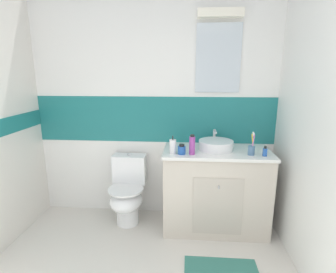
# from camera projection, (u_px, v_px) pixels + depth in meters

# --- Properties ---
(wall_back_tiled) EXTENTS (3.20, 0.20, 2.50)m
(wall_back_tiled) POSITION_uv_depth(u_px,v_px,m) (155.00, 105.00, 2.87)
(wall_back_tiled) COLOR white
(wall_back_tiled) RESTS_ON ground_plane
(vanity_cabinet) EXTENTS (1.06, 0.56, 0.85)m
(vanity_cabinet) POSITION_uv_depth(u_px,v_px,m) (215.00, 189.00, 2.71)
(vanity_cabinet) COLOR beige
(vanity_cabinet) RESTS_ON ground_plane
(sink_basin) EXTENTS (0.34, 0.38, 0.17)m
(sink_basin) POSITION_uv_depth(u_px,v_px,m) (216.00, 145.00, 2.60)
(sink_basin) COLOR white
(sink_basin) RESTS_ON vanity_cabinet
(toilet) EXTENTS (0.37, 0.50, 0.74)m
(toilet) POSITION_uv_depth(u_px,v_px,m) (128.00, 192.00, 2.81)
(toilet) COLOR white
(toilet) RESTS_ON ground_plane
(toothbrush_cup) EXTENTS (0.06, 0.06, 0.22)m
(toothbrush_cup) POSITION_uv_depth(u_px,v_px,m) (251.00, 149.00, 2.43)
(toothbrush_cup) COLOR #4C7299
(toothbrush_cup) RESTS_ON vanity_cabinet
(soap_dispenser) EXTENTS (0.06, 0.06, 0.18)m
(soap_dispenser) POSITION_uv_depth(u_px,v_px,m) (173.00, 146.00, 2.47)
(soap_dispenser) COLOR white
(soap_dispenser) RESTS_ON vanity_cabinet
(hair_gel_jar) EXTENTS (0.07, 0.07, 0.10)m
(hair_gel_jar) POSITION_uv_depth(u_px,v_px,m) (182.00, 150.00, 2.46)
(hair_gel_jar) COLOR #2659B2
(hair_gel_jar) RESTS_ON vanity_cabinet
(shampoo_bottle_tall) EXTENTS (0.06, 0.06, 0.19)m
(shampoo_bottle_tall) POSITION_uv_depth(u_px,v_px,m) (192.00, 145.00, 2.44)
(shampoo_bottle_tall) COLOR #993F99
(shampoo_bottle_tall) RESTS_ON vanity_cabinet
(perfume_flask_small) EXTENTS (0.04, 0.03, 0.09)m
(perfume_flask_small) POSITION_uv_depth(u_px,v_px,m) (265.00, 151.00, 2.40)
(perfume_flask_small) COLOR #2659B2
(perfume_flask_small) RESTS_ON vanity_cabinet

